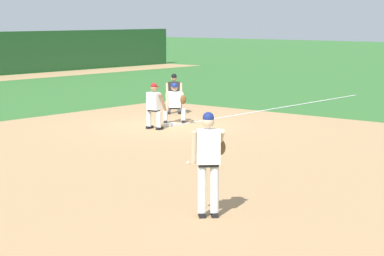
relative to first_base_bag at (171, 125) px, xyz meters
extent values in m
plane|color=#336B2D|center=(0.00, 0.00, -0.04)|extent=(160.00, 160.00, 0.00)
cube|color=tan|center=(-3.94, -3.91, -0.04)|extent=(18.00, 18.00, 0.01)
cube|color=white|center=(6.23, 0.00, -0.04)|extent=(12.46, 0.10, 0.00)
cube|color=white|center=(0.00, 0.00, 0.00)|extent=(0.38, 0.38, 0.09)
sphere|color=white|center=(-4.46, -4.47, -0.01)|extent=(0.07, 0.07, 0.07)
cube|color=black|center=(-7.93, -7.72, 0.00)|extent=(0.26, 0.26, 0.09)
cylinder|color=white|center=(-7.96, -7.75, 0.46)|extent=(0.15, 0.15, 0.84)
cube|color=black|center=(-7.78, -7.88, 0.00)|extent=(0.26, 0.26, 0.09)
cylinder|color=white|center=(-7.80, -7.91, 0.46)|extent=(0.15, 0.15, 0.84)
cube|color=black|center=(-7.88, -7.83, 0.90)|extent=(0.38, 0.38, 0.06)
cube|color=white|center=(-7.88, -7.83, 1.22)|extent=(0.45, 0.45, 0.60)
sphere|color=#DBB28E|center=(-7.87, -7.81, 1.65)|extent=(0.21, 0.21, 0.21)
sphere|color=navy|center=(-7.87, -7.81, 1.72)|extent=(0.20, 0.20, 0.20)
cube|color=navy|center=(-7.80, -7.75, 1.69)|extent=(0.20, 0.20, 0.02)
cylinder|color=#DBB28E|center=(-8.00, -7.60, 1.19)|extent=(0.20, 0.20, 0.59)
cylinder|color=#DBB28E|center=(-7.49, -7.80, 1.31)|extent=(0.44, 0.44, 0.41)
ellipsoid|color=brown|center=(-7.44, -7.74, 1.14)|extent=(0.35, 0.35, 0.34)
cube|color=black|center=(0.78, 0.16, 0.00)|extent=(0.26, 0.26, 0.09)
cylinder|color=white|center=(0.81, 0.18, 0.23)|extent=(0.15, 0.15, 0.40)
cube|color=black|center=(0.36, 0.59, 0.00)|extent=(0.26, 0.26, 0.09)
cylinder|color=white|center=(0.39, 0.61, 0.23)|extent=(0.15, 0.15, 0.40)
cube|color=black|center=(0.60, 0.40, 0.46)|extent=(0.38, 0.38, 0.06)
cube|color=white|center=(0.60, 0.40, 0.73)|extent=(0.45, 0.45, 0.52)
sphere|color=tan|center=(0.59, 0.38, 1.12)|extent=(0.21, 0.21, 0.21)
sphere|color=navy|center=(0.59, 0.38, 1.20)|extent=(0.20, 0.20, 0.20)
cube|color=navy|center=(0.52, 0.32, 1.17)|extent=(0.20, 0.20, 0.02)
cylinder|color=tan|center=(0.48, -0.07, 0.88)|extent=(0.48, 0.47, 0.24)
cylinder|color=tan|center=(0.36, 0.51, 0.67)|extent=(0.23, 0.23, 0.58)
ellipsoid|color=brown|center=(0.32, -0.22, 0.80)|extent=(0.30, 0.30, 0.35)
cube|color=black|center=(-0.87, 0.15, 0.00)|extent=(0.27, 0.13, 0.09)
cylinder|color=white|center=(-0.91, 0.15, 0.28)|extent=(0.15, 0.15, 0.50)
cube|color=black|center=(-0.84, -0.25, 0.00)|extent=(0.27, 0.13, 0.09)
cylinder|color=white|center=(-0.88, -0.25, 0.28)|extent=(0.15, 0.15, 0.50)
cube|color=black|center=(-0.90, -0.05, 0.55)|extent=(0.22, 0.35, 0.06)
cube|color=white|center=(-0.90, -0.05, 0.85)|extent=(0.26, 0.41, 0.54)
sphere|color=#9E7051|center=(-0.88, -0.05, 1.25)|extent=(0.21, 0.21, 0.21)
sphere|color=maroon|center=(-0.88, -0.05, 1.32)|extent=(0.20, 0.20, 0.20)
cube|color=maroon|center=(-0.79, -0.05, 1.29)|extent=(0.12, 0.18, 0.02)
cylinder|color=#9E7051|center=(-0.76, 0.20, 0.81)|extent=(0.33, 0.11, 0.56)
cylinder|color=#9E7051|center=(-0.73, -0.29, 0.81)|extent=(0.33, 0.11, 0.56)
cube|color=black|center=(2.47, 1.79, 0.00)|extent=(0.26, 0.26, 0.09)
cylinder|color=#515154|center=(2.50, 1.81, 0.28)|extent=(0.15, 0.15, 0.50)
cube|color=black|center=(2.19, 2.08, 0.00)|extent=(0.26, 0.26, 0.09)
cylinder|color=#515154|center=(2.22, 2.10, 0.28)|extent=(0.15, 0.15, 0.50)
cube|color=black|center=(2.36, 1.96, 0.55)|extent=(0.38, 0.38, 0.06)
cube|color=#232326|center=(2.36, 1.96, 0.85)|extent=(0.45, 0.45, 0.54)
sphere|color=tan|center=(2.34, 1.95, 1.25)|extent=(0.21, 0.21, 0.21)
sphere|color=black|center=(2.34, 1.95, 1.32)|extent=(0.20, 0.20, 0.20)
cube|color=black|center=(2.28, 1.88, 1.29)|extent=(0.20, 0.20, 0.02)
cylinder|color=tan|center=(2.42, 1.68, 0.81)|extent=(0.30, 0.29, 0.56)
cylinder|color=tan|center=(2.08, 2.04, 0.81)|extent=(0.30, 0.29, 0.56)
camera|label=1|loc=(-17.83, -15.78, 3.44)|focal=70.00mm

